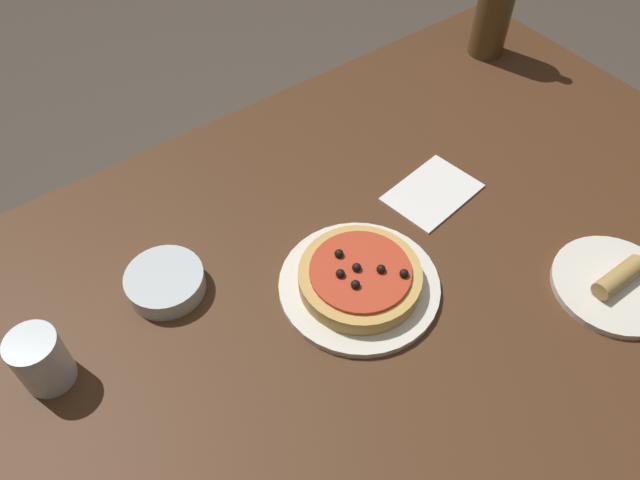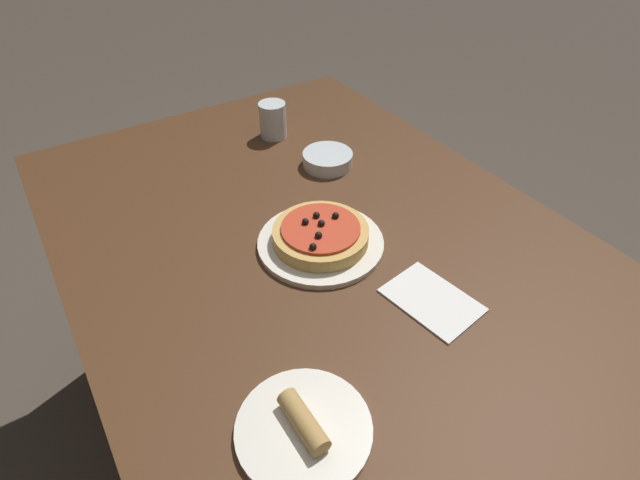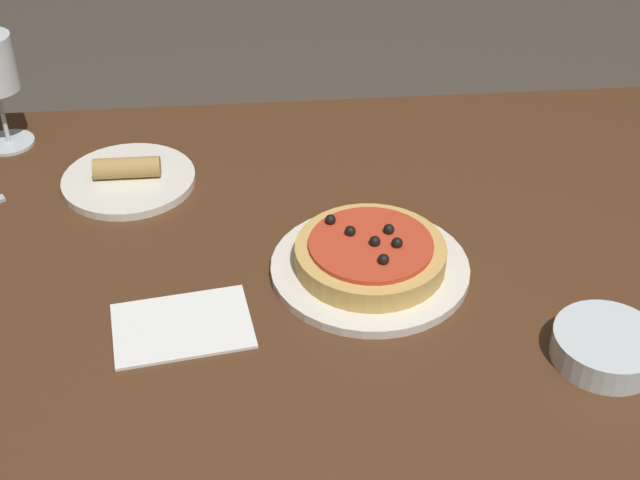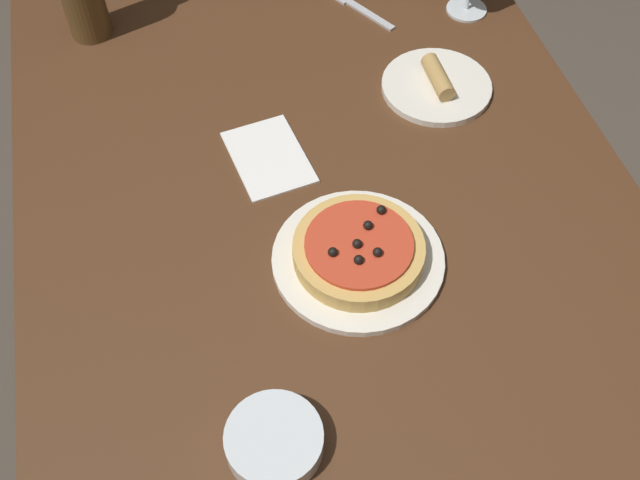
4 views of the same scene
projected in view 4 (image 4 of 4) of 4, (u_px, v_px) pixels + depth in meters
The scene contains 8 objects.
ground_plane at pixel (335, 439), 1.73m from camera, with size 14.00×14.00×0.00m, color #4C4238.
dining_table at pixel (343, 274), 1.18m from camera, with size 1.48×0.95×0.77m.
dinner_plate at pixel (358, 259), 1.08m from camera, with size 0.25×0.25×0.01m.
pizza at pixel (359, 250), 1.06m from camera, with size 0.19×0.19×0.05m.
side_bowl at pixel (274, 441), 0.91m from camera, with size 0.12×0.12×0.03m.
fork at pixel (357, 7), 1.44m from camera, with size 0.15×0.10×0.00m.
side_plate at pixel (437, 85), 1.30m from camera, with size 0.19×0.19×0.04m.
paper_napkin at pixel (269, 157), 1.21m from camera, with size 0.17×0.13×0.00m.
Camera 4 is at (-0.63, 0.20, 1.66)m, focal length 42.00 mm.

